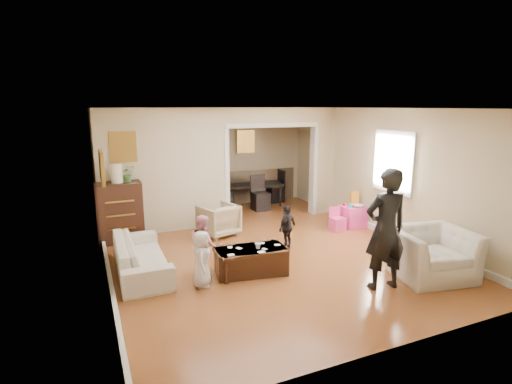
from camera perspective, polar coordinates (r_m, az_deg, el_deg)
name	(u,v)px	position (r m, az deg, el deg)	size (l,w,h in m)	color
floor	(260,248)	(7.63, 0.61, -8.03)	(7.00, 7.00, 0.00)	#AC5E2C
partition_left	(166,171)	(8.58, -12.81, 2.94)	(2.75, 0.18, 2.60)	beige
partition_right	(322,161)	(10.02, 9.40, 4.38)	(0.55, 0.18, 2.60)	beige
partition_header	(272,115)	(9.25, 2.34, 10.89)	(2.22, 0.18, 0.35)	beige
window_pane	(393,162)	(8.41, 19.08, 4.11)	(0.03, 0.95, 1.10)	white
framed_art_partition	(123,147)	(8.30, -18.49, 6.14)	(0.45, 0.03, 0.55)	brown
framed_art_sofa_wall	(102,167)	(5.99, -21.23, 3.33)	(0.03, 0.55, 0.40)	brown
framed_art_alcove	(245,142)	(10.79, -1.52, 7.23)	(0.45, 0.03, 0.55)	brown
sofa	(141,256)	(6.75, -16.13, -8.73)	(1.93, 0.75, 0.56)	beige
armchair_back	(218,220)	(8.31, -5.41, -3.99)	(0.70, 0.72, 0.65)	tan
armchair_front	(431,253)	(6.87, 23.72, -8.06)	(1.17, 1.02, 0.76)	beige
dresser	(120,212)	(8.29, -18.94, -2.75)	(0.86, 0.49, 1.19)	#341B0F
table_lamp	(117,173)	(8.13, -19.31, 2.52)	(0.22, 0.22, 0.36)	#F8EDCA
potted_plant	(128,174)	(8.15, -17.90, 2.51)	(0.29, 0.25, 0.32)	#416A2F
coffee_table	(251,261)	(6.49, -0.73, -9.79)	(1.11, 0.56, 0.42)	#381D11
coffee_cup	(258,246)	(6.39, 0.27, -7.71)	(0.10, 0.10, 0.09)	white
play_table	(352,216)	(9.13, 13.58, -3.41)	(0.49, 0.49, 0.47)	#E03A94
cereal_box	(355,198)	(9.18, 13.92, -0.86)	(0.20, 0.07, 0.30)	yellow
cyan_cup	(350,205)	(8.96, 13.35, -1.88)	(0.08, 0.08, 0.08)	#29D0C3
toy_block	(345,204)	(9.08, 12.60, -1.75)	(0.08, 0.06, 0.05)	red
play_bowl	(358,206)	(9.00, 14.38, -1.95)	(0.23, 0.23, 0.06)	silver
dining_table	(251,194)	(10.85, -0.76, -0.26)	(1.67, 0.93, 0.59)	black
adult_person	(386,229)	(6.05, 18.08, -5.12)	(0.66, 0.43, 1.80)	black
child_kneel_a	(202,259)	(6.01, -7.76, -9.47)	(0.42, 0.27, 0.86)	silver
child_kneel_b	(203,244)	(6.44, -7.59, -7.46)	(0.47, 0.37, 0.97)	pink
child_toddler	(287,227)	(7.48, 4.48, -5.03)	(0.50, 0.21, 0.85)	black
craft_papers	(252,249)	(6.38, -0.56, -8.14)	(0.95, 0.50, 0.00)	white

